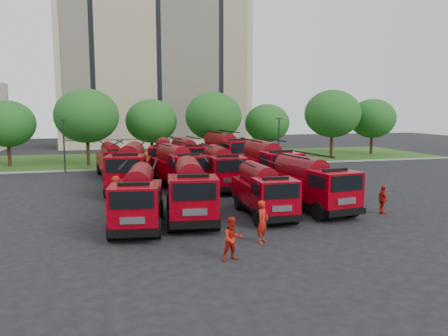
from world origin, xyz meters
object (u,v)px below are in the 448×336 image
object	(u,v)px
fire_truck_9	(163,156)
fire_truck_8	(112,160)
fire_truck_0	(138,197)
firefighter_5	(320,185)
fire_truck_10	(187,156)
fire_truck_6	(221,168)
firefighter_2	(382,214)
fire_truck_2	(263,190)
fire_truck_5	(178,167)
firefighter_4	(117,206)
firefighter_0	(262,242)
firefighter_3	(341,210)
fire_truck_7	(268,164)
fire_truck_1	(190,190)
fire_truck_3	(310,184)
fire_truck_11	(225,151)
fire_truck_4	(130,168)
firefighter_1	(232,260)

from	to	relation	value
fire_truck_9	fire_truck_8	bearing A→B (deg)	-162.30
fire_truck_0	fire_truck_8	distance (m)	17.93
fire_truck_9	firefighter_5	distance (m)	15.19
fire_truck_9	fire_truck_10	bearing A→B (deg)	-1.83
fire_truck_0	fire_truck_6	size ratio (longest dim) A/B	0.97
fire_truck_6	fire_truck_9	bearing A→B (deg)	111.45
fire_truck_6	firefighter_2	size ratio (longest dim) A/B	4.30
fire_truck_10	fire_truck_2	bearing A→B (deg)	-92.08
fire_truck_5	fire_truck_8	distance (m)	8.92
fire_truck_6	firefighter_4	distance (m)	9.11
firefighter_0	fire_truck_9	bearing A→B (deg)	52.81
fire_truck_2	fire_truck_10	xyz separation A→B (m)	(-1.22, 17.72, 0.17)
fire_truck_10	fire_truck_8	bearing A→B (deg)	177.36
fire_truck_2	fire_truck_8	distance (m)	19.14
fire_truck_2	firefighter_3	size ratio (longest dim) A/B	3.35
fire_truck_7	fire_truck_9	distance (m)	11.87
firefighter_0	fire_truck_10	bearing A→B (deg)	47.15
fire_truck_1	firefighter_5	bearing A→B (deg)	40.67
fire_truck_5	fire_truck_7	xyz separation A→B (m)	(6.88, -1.26, 0.13)
fire_truck_6	firefighter_5	bearing A→B (deg)	-2.15
firefighter_3	fire_truck_3	bearing A→B (deg)	-22.60
fire_truck_11	firefighter_2	size ratio (longest dim) A/B	5.05
fire_truck_1	fire_truck_3	xyz separation A→B (m)	(7.45, 0.36, -0.02)
fire_truck_3	firefighter_2	world-z (taller)	fire_truck_3
fire_truck_9	firefighter_2	xyz separation A→B (m)	(10.36, -19.64, -1.64)
firefighter_5	fire_truck_0	bearing A→B (deg)	30.89
fire_truck_1	fire_truck_11	world-z (taller)	fire_truck_11
fire_truck_3	fire_truck_8	xyz separation A→B (m)	(-11.42, 16.75, -0.10)
fire_truck_5	firefighter_0	size ratio (longest dim) A/B	3.86
fire_truck_3	fire_truck_4	size ratio (longest dim) A/B	0.91
firefighter_2	fire_truck_10	bearing A→B (deg)	31.74
fire_truck_6	fire_truck_8	distance (m)	11.63
fire_truck_1	fire_truck_9	distance (m)	17.91
firefighter_4	fire_truck_11	bearing A→B (deg)	-82.26
fire_truck_1	firefighter_0	bearing A→B (deg)	-58.01
fire_truck_9	firefighter_4	bearing A→B (deg)	-100.94
fire_truck_4	firefighter_2	size ratio (longest dim) A/B	4.82
fire_truck_9	firefighter_0	size ratio (longest dim) A/B	3.79
firefighter_1	firefighter_5	distance (m)	19.08
fire_truck_3	firefighter_3	xyz separation A→B (m)	(1.69, -0.73, -1.60)
fire_truck_2	fire_truck_5	size ratio (longest dim) A/B	0.85
fire_truck_8	firefighter_1	bearing A→B (deg)	-86.91
fire_truck_6	fire_truck_10	bearing A→B (deg)	98.50
firefighter_3	fire_truck_0	bearing A→B (deg)	2.62
fire_truck_6	firefighter_4	world-z (taller)	fire_truck_6
fire_truck_9	firefighter_3	distance (m)	20.20
firefighter_5	firefighter_4	bearing A→B (deg)	13.26
fire_truck_8	firefighter_4	distance (m)	12.82
fire_truck_0	fire_truck_8	world-z (taller)	fire_truck_0
fire_truck_1	fire_truck_9	world-z (taller)	fire_truck_9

